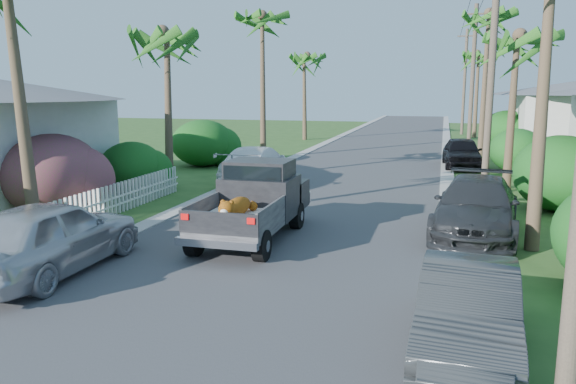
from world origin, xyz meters
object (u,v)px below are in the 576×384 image
(utility_pole_b, at_px, (492,71))
(parked_car_rf, at_px, (462,153))
(pickup_truck, at_px, (257,200))
(parked_car_lf, at_px, (257,165))
(parked_car_ln, at_px, (49,237))
(utility_pole_d, at_px, (465,81))
(palm_l_b, at_px, (165,33))
(palm_l_c, at_px, (262,17))
(palm_r_b, at_px, (517,37))
(palm_r_c, at_px, (489,14))
(palm_r_d, at_px, (479,54))
(palm_l_d, at_px, (305,56))
(parked_car_rm, at_px, (476,207))
(utility_pole_c, at_px, (472,78))
(parked_car_rn, at_px, (468,312))

(utility_pole_b, bearing_deg, parked_car_rf, 94.35)
(pickup_truck, bearing_deg, parked_car_lf, 108.64)
(parked_car_ln, xyz_separation_m, utility_pole_d, (9.70, 41.93, 3.77))
(palm_l_b, bearing_deg, parked_car_rf, 37.01)
(palm_l_c, bearing_deg, palm_r_b, -29.05)
(palm_r_c, relative_size, palm_r_d, 1.17)
(palm_r_c, bearing_deg, utility_pole_d, 92.02)
(utility_pole_b, bearing_deg, pickup_truck, -129.72)
(parked_car_ln, xyz_separation_m, palm_l_c, (-1.90, 20.93, 7.09))
(palm_l_b, distance_m, palm_l_d, 22.00)
(parked_car_rm, height_order, palm_l_d, palm_l_d)
(parked_car_lf, height_order, utility_pole_b, utility_pole_b)
(parked_car_rm, distance_m, palm_r_d, 33.57)
(utility_pole_b, bearing_deg, palm_r_d, 88.09)
(parked_car_ln, relative_size, palm_l_c, 0.53)
(parked_car_lf, xyz_separation_m, palm_r_c, (9.80, 12.32, 7.33))
(palm_r_c, bearing_deg, palm_r_b, -87.92)
(palm_l_b, height_order, utility_pole_d, utility_pole_d)
(parked_car_rf, distance_m, parked_car_ln, 21.81)
(pickup_truck, distance_m, palm_l_b, 10.36)
(utility_pole_b, bearing_deg, palm_r_c, 87.36)
(palm_r_c, distance_m, utility_pole_c, 4.08)
(parked_car_rn, xyz_separation_m, palm_l_b, (-11.31, 12.46, 5.47))
(parked_car_rn, xyz_separation_m, parked_car_ln, (-8.61, 1.53, 0.15))
(palm_r_b, bearing_deg, utility_pole_b, -116.57)
(parked_car_ln, height_order, palm_l_b, palm_l_b)
(palm_r_b, height_order, utility_pole_b, utility_pole_b)
(parked_car_lf, relative_size, utility_pole_c, 0.60)
(parked_car_ln, relative_size, palm_l_b, 0.65)
(parked_car_rm, xyz_separation_m, palm_r_b, (1.60, 8.00, 5.18))
(pickup_truck, height_order, parked_car_lf, pickup_truck)
(parked_car_rf, xyz_separation_m, parked_car_lf, (-8.60, -7.21, 0.02))
(palm_l_d, relative_size, palm_r_d, 0.96)
(parked_car_lf, distance_m, palm_l_b, 6.47)
(parked_car_lf, bearing_deg, palm_l_d, -83.64)
(palm_l_b, height_order, palm_r_c, palm_r_c)
(palm_l_b, xyz_separation_m, palm_r_c, (13.00, 14.00, 1.96))
(palm_l_c, xyz_separation_m, palm_l_d, (-0.50, 12.00, -1.47))
(parked_car_rf, bearing_deg, utility_pole_c, 81.84)
(parked_car_lf, distance_m, palm_r_d, 28.81)
(parked_car_ln, height_order, palm_r_d, palm_r_d)
(parked_car_ln, relative_size, utility_pole_d, 0.54)
(parked_car_rm, distance_m, palm_l_b, 13.90)
(palm_r_b, distance_m, utility_pole_d, 28.05)
(palm_l_c, bearing_deg, palm_l_b, -94.57)
(parked_car_lf, relative_size, palm_r_c, 0.57)
(palm_l_c, distance_m, utility_pole_c, 13.47)
(parked_car_rm, bearing_deg, palm_l_b, 162.65)
(palm_r_c, height_order, utility_pole_b, palm_r_c)
(pickup_truck, bearing_deg, parked_car_ln, -127.98)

